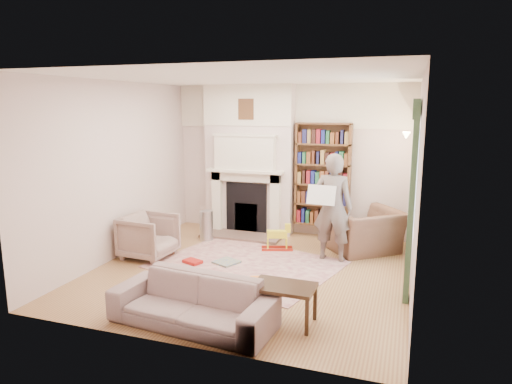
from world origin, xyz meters
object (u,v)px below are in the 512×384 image
at_px(bookcase, 323,175).
at_px(paraffin_heater, 206,226).
at_px(coffee_table, 283,304).
at_px(armchair_reading, 365,231).
at_px(armchair_left, 149,236).
at_px(man_reading, 333,208).
at_px(rocking_horse, 277,237).
at_px(sofa, 193,302).

bearing_deg(bookcase, paraffin_heater, -154.87).
xyz_separation_m(coffee_table, paraffin_heater, (-2.18, 2.64, 0.05)).
distance_m(armchair_reading, coffee_table, 2.97).
distance_m(armchair_left, paraffin_heater, 1.25).
xyz_separation_m(armchair_left, coffee_table, (2.65, -1.48, -0.13)).
height_order(armchair_left, coffee_table, armchair_left).
distance_m(man_reading, rocking_horse, 1.15).
relative_size(armchair_left, rocking_horse, 1.47).
bearing_deg(armchair_left, armchair_reading, -62.89).
bearing_deg(armchair_reading, sofa, 25.85).
xyz_separation_m(man_reading, paraffin_heater, (-2.33, 0.33, -0.58)).
height_order(armchair_left, man_reading, man_reading).
height_order(armchair_reading, coffee_table, armchair_reading).
xyz_separation_m(armchair_left, rocking_horse, (1.85, 1.01, -0.12)).
bearing_deg(armchair_left, rocking_horse, -57.90).
xyz_separation_m(armchair_reading, paraffin_heater, (-2.78, -0.27, -0.08)).
relative_size(armchair_reading, rocking_horse, 2.09).
bearing_deg(man_reading, sofa, 71.50).
bearing_deg(coffee_table, bookcase, 95.24).
distance_m(sofa, paraffin_heater, 3.26).
height_order(armchair_left, paraffin_heater, armchair_left).
distance_m(bookcase, coffee_table, 3.68).
bearing_deg(armchair_left, man_reading, -70.12).
relative_size(armchair_left, man_reading, 0.45).
height_order(bookcase, man_reading, bookcase).
xyz_separation_m(sofa, paraffin_heater, (-1.24, 3.01, 0.00)).
relative_size(bookcase, man_reading, 1.08).
bearing_deg(man_reading, armchair_left, 20.23).
bearing_deg(bookcase, armchair_reading, -36.76).
bearing_deg(armchair_left, paraffin_heater, -18.77).
xyz_separation_m(bookcase, sofa, (-0.70, -3.92, -0.90)).
relative_size(armchair_reading, sofa, 0.59).
bearing_deg(armchair_reading, man_reading, 14.25).
xyz_separation_m(man_reading, coffee_table, (-0.15, -2.31, -0.63)).
distance_m(armchair_left, rocking_horse, 2.12).
relative_size(armchair_left, sofa, 0.42).
relative_size(bookcase, armchair_left, 2.40).
bearing_deg(armchair_reading, coffee_table, 39.40).
height_order(bookcase, coffee_table, bookcase).
height_order(armchair_reading, armchair_left, armchair_reading).
xyz_separation_m(bookcase, rocking_horse, (-0.55, -1.05, -0.94)).
xyz_separation_m(coffee_table, rocking_horse, (-0.80, 2.49, 0.01)).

